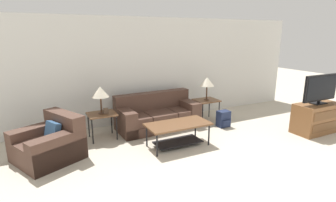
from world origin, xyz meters
The scene contains 12 objects.
wall_back centered at (0.00, 4.52, 1.30)m, with size 9.19×0.06×2.60m.
couch centered at (-0.06, 3.87, 0.30)m, with size 1.97×0.94×0.82m.
armchair centered at (-2.46, 3.23, 0.29)m, with size 1.31×1.31×0.80m.
coffee_table centered at (-0.13, 2.70, 0.35)m, with size 1.27×0.63×0.48m.
side_table_left centered at (-1.40, 3.77, 0.51)m, with size 0.59×0.51×0.56m.
side_table_right centered at (1.28, 3.77, 0.51)m, with size 0.59×0.51×0.56m.
table_lamp_left centered at (-1.40, 3.77, 1.02)m, with size 0.36×0.36×0.58m.
table_lamp_right centered at (1.28, 3.77, 1.02)m, with size 0.36×0.36×0.58m.
tv_console centered at (3.07, 1.96, 0.34)m, with size 1.10×0.53×0.68m.
television centered at (3.07, 1.97, 1.02)m, with size 1.04×0.20×0.66m.
backpack centered at (1.40, 3.20, 0.19)m, with size 0.29×0.30×0.39m.
picture_frame centered at (-1.32, 3.69, 0.63)m, with size 0.10×0.04×0.13m.
Camera 1 is at (-2.50, -1.61, 2.20)m, focal length 28.00 mm.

